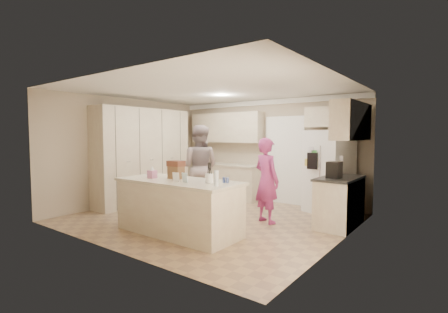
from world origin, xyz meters
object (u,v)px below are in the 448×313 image
Objects in this scene: island_base at (178,208)px; dollhouse_body at (176,172)px; teen_boy at (199,167)px; refrigerator at (328,172)px; coffee_maker at (334,170)px; tissue_box at (152,174)px; utensil_crock at (209,178)px; teen_girl at (267,180)px.

island_base is 8.46× the size of dollhouse_body.
dollhouse_body is 1.73m from teen_boy.
teen_boy reaches higher than refrigerator.
dollhouse_body is (-0.15, 0.10, 0.60)m from island_base.
tissue_box is at bearing -142.43° from coffee_maker.
refrigerator reaches higher than utensil_crock.
teen_girl is at bearing -95.19° from refrigerator.
refrigerator is 1.21m from coffee_maker.
island_base is at bearing -137.17° from coffee_maker.
refrigerator is 0.82× the size of island_base.
teen_girl is (0.88, 1.52, 0.38)m from island_base.
teen_girl is (1.83, -0.11, -0.14)m from teen_boy.
coffee_maker is at bearing 37.57° from tissue_box.
refrigerator reaches higher than coffee_maker.
coffee_maker is 1.15× the size of dollhouse_body.
teen_boy is 1.17× the size of teen_girl.
tissue_box is 2.17m from teen_girl.
tissue_box is (-1.20, -0.15, -0.00)m from utensil_crock.
teen_girl reaches higher than tissue_box.
refrigerator is 1.09× the size of teen_girl.
teen_boy is 1.83m from teen_girl.
refrigerator reaches higher than teen_girl.
tissue_box is (-2.60, -2.00, -0.07)m from coffee_maker.
teen_girl is at bearing -162.13° from coffee_maker.
dollhouse_body is 0.14× the size of teen_boy.
tissue_box is at bearing -104.45° from refrigerator.
utensil_crock is 1.21m from tissue_box.
coffee_maker reaches higher than dollhouse_body.
teen_boy is (-3.00, -0.27, -0.11)m from coffee_maker.
coffee_maker is 1.26m from teen_girl.
coffee_maker is 0.18× the size of teen_girl.
teen_boy is at bearing 120.27° from island_base.
coffee_maker is 0.14× the size of island_base.
refrigerator is at bearing 59.37° from dollhouse_body.
refrigerator is 3.09m from utensil_crock.
coffee_maker reaches higher than utensil_crock.
coffee_maker reaches higher than tissue_box.
teen_boy is (-0.95, 1.63, 0.52)m from island_base.
teen_boy is (-0.80, 1.53, -0.07)m from dollhouse_body.
dollhouse_body reaches higher than tissue_box.
teen_boy is (-2.52, -1.37, 0.06)m from refrigerator.
dollhouse_body is 1.77m from teen_girl.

